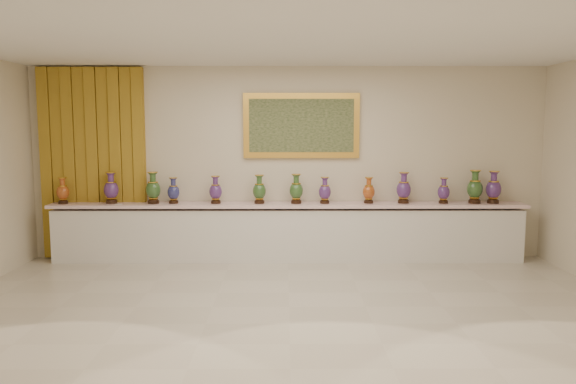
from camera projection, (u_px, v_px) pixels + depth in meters
name	position (u px, v px, depth m)	size (l,w,h in m)	color
ground	(289.00, 307.00, 6.50)	(8.00, 8.00, 0.00)	beige
room	(127.00, 158.00, 8.72)	(8.00, 8.00, 8.00)	beige
counter	(288.00, 233.00, 8.70)	(7.28, 0.48, 0.90)	white
vase_0	(63.00, 192.00, 8.57)	(0.22, 0.22, 0.40)	black
vase_1	(111.00, 189.00, 8.60)	(0.27, 0.27, 0.48)	black
vase_2	(153.00, 189.00, 8.57)	(0.26, 0.26, 0.49)	black
vase_3	(173.00, 192.00, 8.60)	(0.21, 0.21, 0.40)	black
vase_4	(216.00, 191.00, 8.59)	(0.25, 0.25, 0.42)	black
vase_5	(259.00, 191.00, 8.59)	(0.27, 0.27, 0.44)	black
vase_6	(296.00, 190.00, 8.59)	(0.28, 0.28, 0.45)	black
vase_7	(325.00, 192.00, 8.59)	(0.24, 0.24, 0.41)	black
vase_8	(369.00, 191.00, 8.62)	(0.23, 0.23, 0.40)	black
vase_9	(404.00, 189.00, 8.63)	(0.29, 0.29, 0.48)	black
vase_10	(444.00, 192.00, 8.61)	(0.23, 0.23, 0.40)	black
vase_11	(475.00, 188.00, 8.60)	(0.31, 0.31, 0.51)	black
vase_12	(494.00, 189.00, 8.60)	(0.30, 0.30, 0.50)	black
label_card	(119.00, 204.00, 8.49)	(0.10, 0.06, 0.00)	white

